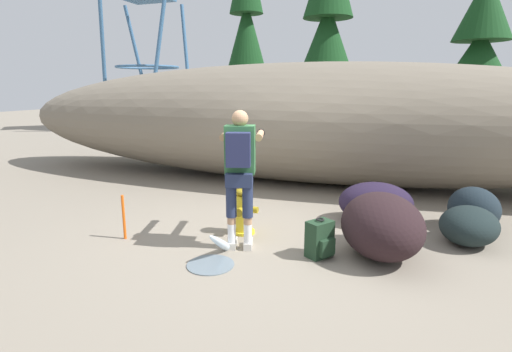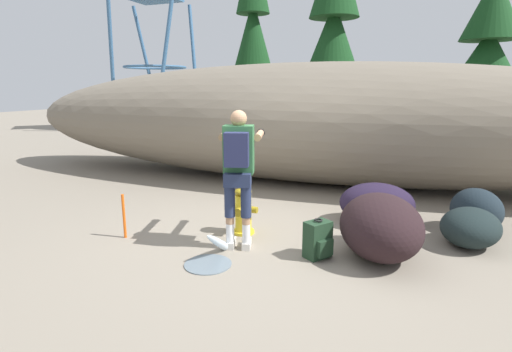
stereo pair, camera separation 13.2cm
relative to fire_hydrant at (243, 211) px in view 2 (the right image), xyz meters
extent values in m
cube|color=gray|center=(0.24, -0.01, -0.33)|extent=(56.00, 56.00, 0.04)
ellipsoid|color=#756B5B|center=(0.24, 3.44, 0.92)|extent=(14.46, 3.20, 2.47)
cylinder|color=yellow|center=(0.00, 0.00, -0.29)|extent=(0.30, 0.30, 0.04)
cylinder|color=yellow|center=(0.00, 0.00, -0.02)|extent=(0.22, 0.22, 0.50)
ellipsoid|color=#9E8419|center=(0.00, 0.00, 0.28)|extent=(0.23, 0.23, 0.10)
cylinder|color=#9E8419|center=(0.00, 0.00, 0.35)|extent=(0.06, 0.06, 0.05)
cylinder|color=#9E8419|center=(-0.16, 0.00, 0.04)|extent=(0.09, 0.09, 0.09)
cylinder|color=#9E8419|center=(0.16, 0.00, 0.04)|extent=(0.09, 0.09, 0.09)
cylinder|color=#9E8419|center=(0.00, -0.15, 0.04)|extent=(0.11, 0.09, 0.11)
ellipsoid|color=silver|center=(0.00, -0.61, -0.27)|extent=(0.10, 0.97, 0.70)
cylinder|color=slate|center=(0.00, -1.07, -0.31)|extent=(0.54, 0.54, 0.01)
cube|color=beige|center=(0.03, -0.50, -0.27)|extent=(0.17, 0.28, 0.09)
cylinder|color=white|center=(0.05, -0.55, -0.10)|extent=(0.10, 0.10, 0.24)
cylinder|color=tan|center=(0.05, -0.55, 0.06)|extent=(0.10, 0.10, 0.09)
cylinder|color=#232D4C|center=(0.05, -0.55, 0.32)|extent=(0.13, 0.13, 0.42)
cube|color=beige|center=(0.23, -0.44, -0.27)|extent=(0.17, 0.28, 0.09)
cylinder|color=white|center=(0.24, -0.50, -0.10)|extent=(0.10, 0.10, 0.24)
cylinder|color=tan|center=(0.24, -0.50, 0.06)|extent=(0.10, 0.10, 0.09)
cylinder|color=#232D4C|center=(0.24, -0.50, 0.32)|extent=(0.13, 0.13, 0.42)
cube|color=#232D4C|center=(0.15, -0.53, 0.57)|extent=(0.36, 0.28, 0.16)
cube|color=#336B3D|center=(0.11, -0.40, 0.92)|extent=(0.41, 0.33, 0.59)
cube|color=#23284C|center=(0.16, -0.59, 0.95)|extent=(0.31, 0.23, 0.40)
sphere|color=tan|center=(0.11, -0.38, 1.29)|extent=(0.20, 0.20, 0.20)
cube|color=black|center=(0.08, -0.30, 1.30)|extent=(0.15, 0.06, 0.04)
cylinder|color=tan|center=(-0.20, -0.10, 1.05)|extent=(0.24, 0.58, 0.09)
sphere|color=black|center=(-0.27, 0.16, 1.05)|extent=(0.11, 0.11, 0.11)
cylinder|color=tan|center=(0.22, 0.02, 1.05)|extent=(0.24, 0.58, 0.09)
sphere|color=black|center=(0.15, 0.28, 1.05)|extent=(0.11, 0.11, 0.11)
cube|color=#1E3823|center=(1.12, -0.42, -0.09)|extent=(0.34, 0.36, 0.44)
cube|color=#1E3823|center=(1.22, -0.50, -0.16)|extent=(0.17, 0.21, 0.20)
torus|color=black|center=(1.12, -0.42, 0.15)|extent=(0.10, 0.10, 0.02)
cube|color=black|center=(1.07, -0.29, -0.09)|extent=(0.05, 0.06, 0.37)
cube|color=black|center=(0.98, -0.43, -0.09)|extent=(0.05, 0.06, 0.37)
ellipsoid|color=black|center=(1.81, -0.17, 0.07)|extent=(1.24, 1.44, 0.76)
ellipsoid|color=black|center=(2.86, 0.59, -0.07)|extent=(0.92, 1.03, 0.49)
ellipsoid|color=#231A2F|center=(1.68, 1.05, -0.01)|extent=(1.18, 1.00, 0.60)
ellipsoid|color=#1B262D|center=(3.00, 1.19, -0.01)|extent=(0.92, 0.95, 0.61)
cylinder|color=#47331E|center=(-3.43, 9.43, 0.58)|extent=(0.22, 0.22, 1.79)
cone|color=#143D19|center=(-3.43, 9.43, 3.12)|extent=(1.87, 1.87, 3.29)
cylinder|color=#47331E|center=(-0.22, 7.72, 0.42)|extent=(0.27, 0.27, 1.48)
cone|color=#143D19|center=(-0.22, 7.72, 2.65)|extent=(2.29, 2.29, 2.98)
cylinder|color=#47331E|center=(3.97, 8.02, 0.40)|extent=(0.28, 0.28, 1.43)
cone|color=#143D19|center=(3.97, 8.02, 2.18)|extent=(2.37, 2.37, 2.13)
cone|color=#143D19|center=(3.97, 8.02, 3.77)|extent=(1.54, 1.54, 1.77)
cylinder|color=#386089|center=(-7.31, 12.02, 2.49)|extent=(0.94, 0.94, 5.65)
cylinder|color=#386089|center=(-9.86, 12.02, 2.49)|extent=(0.94, 0.94, 5.65)
cylinder|color=#386089|center=(-7.31, 9.47, 2.49)|extent=(0.94, 0.94, 5.65)
cylinder|color=#386089|center=(-9.86, 9.47, 2.49)|extent=(0.94, 0.94, 5.65)
torus|color=#386089|center=(-8.58, 10.75, 2.49)|extent=(2.75, 2.75, 0.10)
cylinder|color=#E55914|center=(-1.42, -0.71, -0.01)|extent=(0.04, 0.04, 0.60)
camera|label=1|loc=(1.84, -4.84, 1.67)|focal=27.89mm
camera|label=2|loc=(1.97, -4.80, 1.67)|focal=27.89mm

